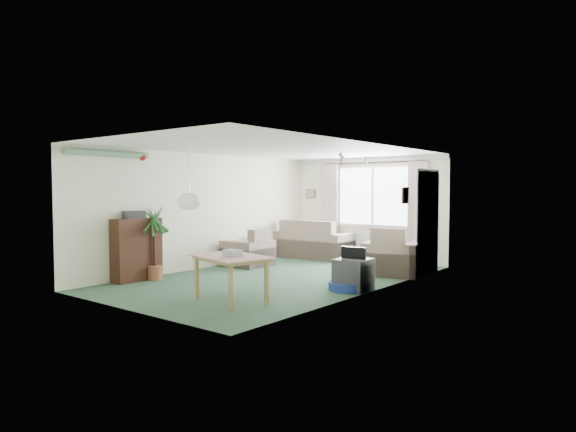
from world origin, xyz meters
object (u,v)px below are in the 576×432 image
Objects in this scene: sofa at (316,239)px; dining_table at (231,279)px; armchair_left at (248,247)px; houseplant at (154,242)px; armchair_corner at (392,251)px; bookshelf at (137,250)px; coffee_table at (336,252)px; tv_cube at (354,274)px; pet_bed at (349,286)px.

dining_table is (1.84, -4.73, -0.13)m from sofa.
sofa is at bearing 166.03° from armchair_left.
sofa is at bearing 82.71° from houseplant.
armchair_left is at bearing 86.32° from houseplant.
houseplant is 2.46m from dining_table.
armchair_corner is at bearing 104.93° from armchair_left.
bookshelf is 1.07× the size of dining_table.
armchair_left is (-0.40, -1.97, -0.05)m from sofa.
dining_table is at bearing -75.03° from coffee_table.
armchair_left is at bearing 76.56° from sofa.
houseplant is 2.43× the size of tv_cube.
houseplant reaches higher than armchair_left.
dining_table is 2.06m from pet_bed.
bookshelf is at bearing -9.99° from armchair_left.
tv_cube is at bearing 23.40° from houseplant.
tv_cube reaches higher than pet_bed.
dining_table is at bearing -5.55° from bookshelf.
sofa is at bearing -37.92° from armchair_corner.
armchair_left is 1.13× the size of coffee_table.
dining_table is at bearing -121.85° from tv_cube.
bookshelf reaches higher than armchair_corner.
bookshelf reaches higher than sofa.
tv_cube is (0.22, -1.81, -0.21)m from armchair_corner.
pet_bed is (2.75, -2.90, -0.39)m from sofa.
armchair_corner is 1.30× the size of coffee_table.
dining_table is at bearing 62.79° from armchair_corner.
coffee_table is 3.62m from tv_cube.
sofa is 2.01m from armchair_left.
armchair_corner is 1.84m from tv_cube.
armchair_left reaches higher than coffee_table.
pet_bed is (0.91, 1.83, -0.26)m from dining_table.
coffee_table is 0.76× the size of dining_table.
houseplant is at bearing 80.75° from sofa.
sofa reaches higher than armchair_left.
coffee_table is (0.58, 0.00, -0.28)m from sofa.
sofa reaches higher than coffee_table.
pet_bed is (-0.05, -0.05, -0.19)m from tv_cube.
bookshelf reaches higher than coffee_table.
bookshelf is at bearing 175.88° from dining_table.
armchair_left reaches higher than dining_table.
dining_table is (1.27, -4.73, 0.15)m from coffee_table.
houseplant is (0.19, 0.25, 0.13)m from bookshelf.
dining_table is 1.86× the size of tv_cube.
armchair_corner is 1.92m from pet_bed.
houseplant is at bearing -157.05° from pet_bed.
armchair_corner is 2.27m from coffee_table.
bookshelf is (-3.32, -3.51, 0.10)m from armchair_corner.
pet_bed is at bearing 79.35° from armchair_corner.
pet_bed is at bearing 131.50° from sofa.
houseplant is at bearing 169.69° from dining_table.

